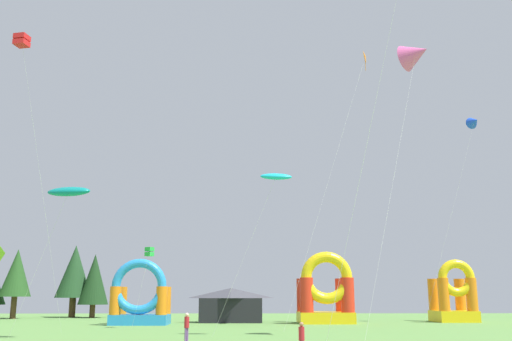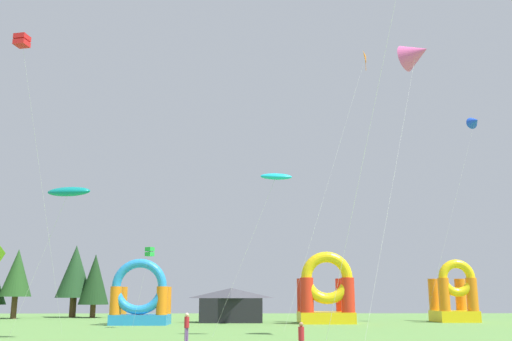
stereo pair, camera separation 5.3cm
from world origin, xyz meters
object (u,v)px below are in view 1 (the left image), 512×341
object	(u,v)px
kite_cyan_parafoil	(276,177)
person_near_camera	(187,325)
kite_blue_delta	(474,122)
inflatable_red_slide	(454,299)
person_far_side	(302,337)
festival_tent	(231,305)
kite_teal_parafoil	(69,192)
kite_lime_diamond	(0,255)
kite_green_box	(149,252)
kite_orange_diamond	(365,60)
kite_red_box	(22,41)
kite_pink_delta	(416,54)
inflatable_orange_dome	(326,297)
inflatable_blue_arch	(140,301)

from	to	relation	value
kite_cyan_parafoil	person_near_camera	distance (m)	12.50
kite_blue_delta	inflatable_red_slide	xyz separation A→B (m)	(-2.12, 4.02, -18.46)
person_near_camera	person_far_side	world-z (taller)	person_near_camera
kite_cyan_parafoil	festival_tent	xyz separation A→B (m)	(-3.73, 20.26, -9.54)
kite_teal_parafoil	kite_lime_diamond	bearing A→B (deg)	128.57
kite_blue_delta	person_far_side	distance (m)	41.81
kite_cyan_parafoil	kite_green_box	distance (m)	15.18
kite_teal_parafoil	kite_green_box	distance (m)	12.80
kite_cyan_parafoil	festival_tent	distance (m)	22.71
kite_lime_diamond	kite_blue_delta	size ratio (longest dim) A/B	0.32
kite_blue_delta	kite_green_box	xyz separation A→B (m)	(-32.80, -7.03, -14.33)
kite_green_box	kite_blue_delta	bearing A→B (deg)	12.09
kite_teal_parafoil	kite_lime_diamond	distance (m)	15.15
kite_orange_diamond	kite_lime_diamond	distance (m)	37.95
kite_red_box	kite_green_box	bearing A→B (deg)	59.23
kite_green_box	kite_cyan_parafoil	bearing A→B (deg)	-42.22
inflatable_red_slide	person_far_side	bearing A→B (deg)	-120.13
kite_cyan_parafoil	person_near_camera	bearing A→B (deg)	-144.82
kite_orange_diamond	kite_cyan_parafoil	size ratio (longest dim) A/B	2.22
kite_red_box	person_far_side	size ratio (longest dim) A/B	12.91
inflatable_red_slide	kite_green_box	bearing A→B (deg)	-160.20
kite_lime_diamond	person_far_side	size ratio (longest dim) A/B	4.23
kite_pink_delta	person_far_side	bearing A→B (deg)	-133.30
kite_red_box	kite_lime_diamond	world-z (taller)	kite_red_box
kite_pink_delta	inflatable_orange_dome	size ratio (longest dim) A/B	2.94
kite_lime_diamond	kite_green_box	bearing A→B (deg)	1.36
person_near_camera	festival_tent	size ratio (longest dim) A/B	0.27
kite_pink_delta	festival_tent	world-z (taller)	kite_pink_delta
kite_teal_parafoil	kite_lime_diamond	size ratio (longest dim) A/B	1.49
kite_cyan_parafoil	inflatable_orange_dome	xyz separation A→B (m)	(5.90, 17.93, -8.70)
festival_tent	kite_green_box	bearing A→B (deg)	-123.28
person_far_side	inflatable_orange_dome	bearing A→B (deg)	-54.76
kite_orange_diamond	kite_pink_delta	distance (m)	14.55
person_far_side	inflatable_orange_dome	distance (m)	31.44
inflatable_blue_arch	festival_tent	xyz separation A→B (m)	(8.66, 4.68, -0.43)
inflatable_red_slide	person_near_camera	bearing A→B (deg)	-136.12
person_near_camera	kite_green_box	bearing A→B (deg)	54.82
kite_cyan_parafoil	person_far_side	size ratio (longest dim) A/B	7.23
kite_orange_diamond	festival_tent	xyz separation A→B (m)	(-13.08, 9.67, -23.40)
kite_cyan_parafoil	kite_lime_diamond	size ratio (longest dim) A/B	1.71
person_far_side	kite_cyan_parafoil	bearing A→B (deg)	-42.82
inflatable_blue_arch	festival_tent	bearing A→B (deg)	28.39
kite_blue_delta	festival_tent	world-z (taller)	kite_blue_delta
inflatable_red_slide	festival_tent	size ratio (longest dim) A/B	1.00
kite_orange_diamond	kite_green_box	world-z (taller)	kite_orange_diamond
person_near_camera	person_far_side	bearing A→B (deg)	-109.21
kite_lime_diamond	kite_cyan_parafoil	bearing A→B (deg)	-21.73
inflatable_blue_arch	kite_pink_delta	bearing A→B (deg)	-39.59
kite_red_box	kite_pink_delta	world-z (taller)	kite_red_box
kite_orange_diamond	kite_pink_delta	size ratio (longest dim) A/B	1.25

